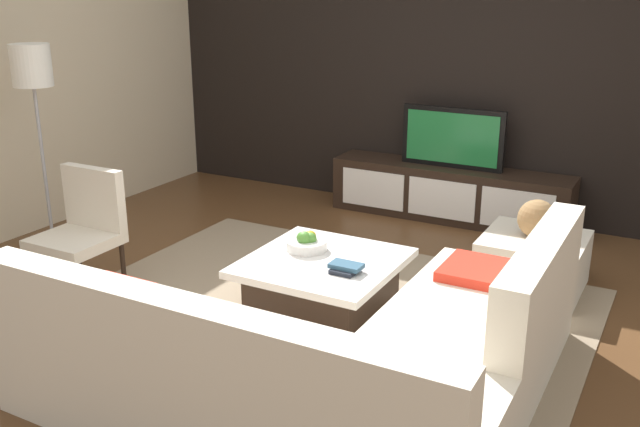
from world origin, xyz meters
name	(u,v)px	position (x,y,z in m)	size (l,w,h in m)	color
ground_plane	(329,321)	(0.00, 0.00, 0.00)	(14.00, 14.00, 0.00)	brown
feature_wall_back	(467,64)	(0.00, 2.70, 1.40)	(6.40, 0.12, 2.80)	black
area_rug	(316,317)	(-0.10, 0.00, 0.01)	(3.42, 2.78, 0.01)	gray
media_console	(449,193)	(0.00, 2.40, 0.25)	(2.22, 0.45, 0.50)	black
television	(453,138)	(0.00, 2.40, 0.77)	(0.95, 0.06, 0.55)	black
sectional_couch	(334,362)	(0.51, -0.91, 0.30)	(2.47, 2.28, 0.86)	beige
coffee_table	(323,284)	(-0.10, 0.10, 0.20)	(0.97, 0.99, 0.38)	black
accent_chair_near	(84,223)	(-1.80, -0.34, 0.49)	(0.53, 0.51, 0.87)	black
floor_lamp	(33,81)	(-2.57, 0.02, 1.40)	(0.30, 0.30, 1.68)	#A5A5AA
ottoman	(533,263)	(1.05, 1.15, 0.20)	(0.70, 0.70, 0.40)	beige
fruit_bowl	(307,243)	(-0.28, 0.20, 0.43)	(0.28, 0.28, 0.14)	silver
decorative_ball	(537,219)	(1.05, 1.15, 0.54)	(0.27, 0.27, 0.27)	#997247
book_stack	(346,268)	(0.13, -0.02, 0.41)	(0.21, 0.16, 0.06)	#1E232D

